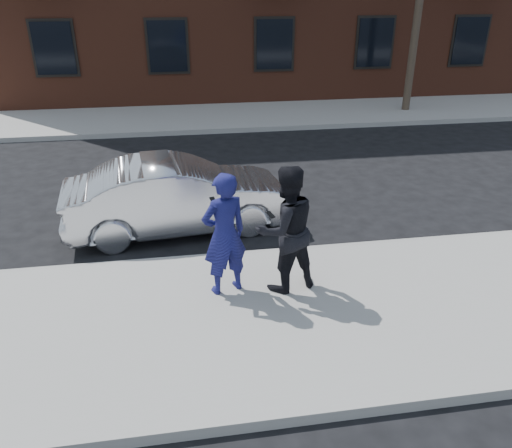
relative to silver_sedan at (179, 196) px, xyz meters
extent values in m
plane|color=black|center=(3.60, -2.92, -0.68)|extent=(100.00, 100.00, 0.00)
cube|color=#9C9993|center=(3.60, -3.17, -0.60)|extent=(50.00, 3.50, 0.15)
cube|color=#999691|center=(3.60, -1.37, -0.60)|extent=(50.00, 0.10, 0.15)
cube|color=#9C9993|center=(3.60, 8.33, -0.60)|extent=(50.00, 3.50, 0.15)
cube|color=#999691|center=(3.60, 6.53, -0.60)|extent=(50.00, 0.10, 0.15)
cube|color=black|center=(-3.90, 10.02, 1.52)|extent=(1.30, 0.06, 1.70)
cube|color=black|center=(7.50, 10.02, 1.52)|extent=(1.30, 0.06, 1.70)
cylinder|color=#32261D|center=(8.10, 8.08, 1.57)|extent=(0.26, 0.26, 4.20)
imported|color=silver|center=(0.00, 0.00, 0.00)|extent=(4.25, 1.88, 1.36)
imported|color=navy|center=(0.60, -2.43, 0.38)|extent=(0.77, 0.63, 1.81)
cube|color=black|center=(0.48, -2.24, 0.81)|extent=(0.11, 0.14, 0.08)
imported|color=black|center=(1.46, -2.47, 0.41)|extent=(1.08, 0.94, 1.88)
cube|color=black|center=(1.27, -2.34, 0.59)|extent=(0.12, 0.15, 0.06)
camera|label=1|loc=(0.06, -8.58, 3.52)|focal=35.00mm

